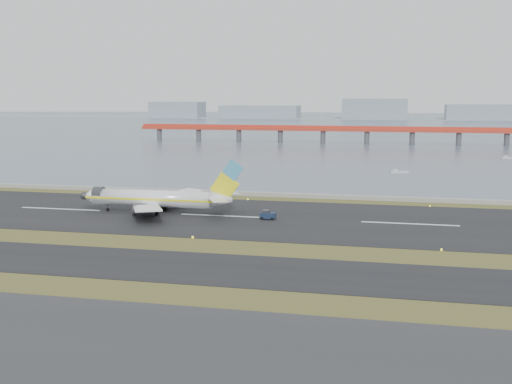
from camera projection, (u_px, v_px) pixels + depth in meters
The scene contains 11 objects.
ground at pixel (179, 248), 113.01m from camera, with size 1000.00×1000.00×0.00m, color #3C4A1A.
taxiway_strip at pixel (154, 265), 101.43m from camera, with size 1000.00×18.00×0.10m, color black.
runway_strip at pixel (225, 216), 141.95m from camera, with size 1000.00×45.00×0.10m, color black.
seawall at pixel (254, 194), 170.82m from camera, with size 1000.00×2.50×1.00m, color gray.
bay_water at pixel (356, 125), 556.80m from camera, with size 1400.00×800.00×1.30m, color #435060.
red_pier at pixel (367, 131), 348.79m from camera, with size 260.00×5.00×10.20m.
far_shoreline at pixel (378, 113), 707.32m from camera, with size 1400.00×80.00×60.50m.
airliner at pixel (158, 199), 144.64m from camera, with size 38.52×32.89×12.80m.
pushback_tug at pixel (268, 215), 138.07m from camera, with size 3.31×2.00×2.10m.
workboat_near at pixel (399, 172), 218.95m from camera, with size 6.61×3.60×1.53m.
workboat_far at pixel (508, 158), 267.91m from camera, with size 6.45×3.36×1.50m.
Camera 1 is at (37.24, -104.64, 26.75)m, focal length 45.00 mm.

